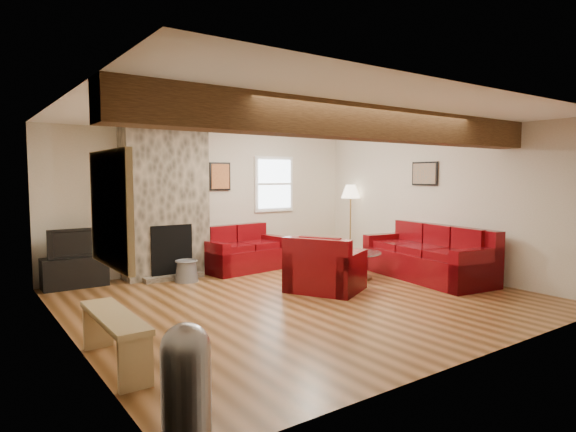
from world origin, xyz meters
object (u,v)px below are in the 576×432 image
at_px(tv_cabinet, 75,272).
at_px(floor_lamp, 351,196).
at_px(television, 74,243).
at_px(sofa_three, 427,252).
at_px(armchair_red, 326,263).
at_px(loveseat, 243,248).
at_px(coffee_table, 354,265).

bearing_deg(tv_cabinet, floor_lamp, -5.30).
distance_m(television, floor_lamp, 5.31).
height_order(sofa_three, armchair_red, sofa_three).
bearing_deg(television, sofa_three, -28.71).
xyz_separation_m(loveseat, coffee_table, (1.15, -1.69, -0.18)).
distance_m(loveseat, tv_cabinet, 2.82).
height_order(coffee_table, television, television).
bearing_deg(coffee_table, loveseat, 124.08).
distance_m(loveseat, floor_lamp, 2.62).
distance_m(coffee_table, television, 4.45).
bearing_deg(coffee_table, television, 153.21).
distance_m(armchair_red, tv_cabinet, 3.84).
bearing_deg(loveseat, television, 166.62).
bearing_deg(sofa_three, armchair_red, -91.18).
relative_size(sofa_three, coffee_table, 2.51).
distance_m(armchair_red, floor_lamp, 3.07).
height_order(sofa_three, tv_cabinet, sofa_three).
bearing_deg(television, coffee_table, -26.79).
height_order(coffee_table, floor_lamp, floor_lamp).
distance_m(loveseat, television, 2.83).
bearing_deg(loveseat, tv_cabinet, 166.62).
bearing_deg(floor_lamp, loveseat, 175.62).
bearing_deg(sofa_three, tv_cabinet, -110.47).
height_order(tv_cabinet, television, television).
bearing_deg(tv_cabinet, coffee_table, -26.79).
height_order(tv_cabinet, floor_lamp, floor_lamp).
distance_m(loveseat, coffee_table, 2.05).
bearing_deg(loveseat, coffee_table, -63.19).
bearing_deg(tv_cabinet, television, 0.00).
xyz_separation_m(armchair_red, coffee_table, (0.93, 0.39, -0.19)).
xyz_separation_m(tv_cabinet, floor_lamp, (5.25, -0.49, 1.07)).
relative_size(tv_cabinet, television, 1.21).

